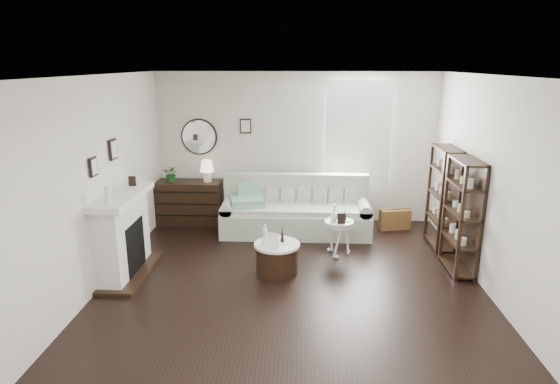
# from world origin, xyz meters

# --- Properties ---
(room) EXTENTS (5.50, 5.50, 5.50)m
(room) POSITION_xyz_m (0.73, 2.70, 1.60)
(room) COLOR black
(room) RESTS_ON ground
(fireplace) EXTENTS (0.50, 1.40, 1.84)m
(fireplace) POSITION_xyz_m (-2.32, 0.30, 0.54)
(fireplace) COLOR white
(fireplace) RESTS_ON ground
(shelf_unit_far) EXTENTS (0.30, 0.80, 1.60)m
(shelf_unit_far) POSITION_xyz_m (2.33, 1.55, 0.80)
(shelf_unit_far) COLOR black
(shelf_unit_far) RESTS_ON ground
(shelf_unit_near) EXTENTS (0.30, 0.80, 1.60)m
(shelf_unit_near) POSITION_xyz_m (2.33, 0.65, 0.80)
(shelf_unit_near) COLOR black
(shelf_unit_near) RESTS_ON ground
(sofa) EXTENTS (2.51, 0.87, 0.98)m
(sofa) POSITION_xyz_m (0.02, 2.08, 0.32)
(sofa) COLOR #B5C0AB
(sofa) RESTS_ON ground
(quilt) EXTENTS (0.65, 0.58, 0.14)m
(quilt) POSITION_xyz_m (-0.81, 1.95, 0.57)
(quilt) COLOR #289467
(quilt) RESTS_ON sofa
(suitcase) EXTENTS (0.56, 0.29, 0.36)m
(suitcase) POSITION_xyz_m (1.76, 2.30, 0.18)
(suitcase) COLOR brown
(suitcase) RESTS_ON ground
(dresser) EXTENTS (1.17, 0.50, 0.78)m
(dresser) POSITION_xyz_m (-1.92, 2.47, 0.39)
(dresser) COLOR black
(dresser) RESTS_ON ground
(table_lamp) EXTENTS (0.28, 0.28, 0.39)m
(table_lamp) POSITION_xyz_m (-1.58, 2.47, 0.98)
(table_lamp) COLOR #F0E4CA
(table_lamp) RESTS_ON dresser
(potted_plant) EXTENTS (0.30, 0.26, 0.30)m
(potted_plant) POSITION_xyz_m (-2.21, 2.42, 0.93)
(potted_plant) COLOR #175118
(potted_plant) RESTS_ON dresser
(drum_table) EXTENTS (0.63, 0.63, 0.44)m
(drum_table) POSITION_xyz_m (-0.21, 0.41, 0.22)
(drum_table) COLOR black
(drum_table) RESTS_ON ground
(pedestal_table) EXTENTS (0.45, 0.45, 0.54)m
(pedestal_table) POSITION_xyz_m (0.69, 1.11, 0.50)
(pedestal_table) COLOR silver
(pedestal_table) RESTS_ON ground
(eiffel_drum) EXTENTS (0.13, 0.13, 0.21)m
(eiffel_drum) POSITION_xyz_m (-0.14, 0.45, 0.55)
(eiffel_drum) COLOR black
(eiffel_drum) RESTS_ON drum_table
(bottle_drum) EXTENTS (0.07, 0.07, 0.30)m
(bottle_drum) POSITION_xyz_m (-0.37, 0.34, 0.59)
(bottle_drum) COLOR silver
(bottle_drum) RESTS_ON drum_table
(card_frame_drum) EXTENTS (0.17, 0.10, 0.21)m
(card_frame_drum) POSITION_xyz_m (-0.26, 0.25, 0.55)
(card_frame_drum) COLOR silver
(card_frame_drum) RESTS_ON drum_table
(eiffel_ped) EXTENTS (0.11, 0.11, 0.17)m
(eiffel_ped) POSITION_xyz_m (0.78, 1.14, 0.63)
(eiffel_ped) COLOR black
(eiffel_ped) RESTS_ON pedestal_table
(flask_ped) EXTENTS (0.14, 0.14, 0.25)m
(flask_ped) POSITION_xyz_m (0.61, 1.13, 0.67)
(flask_ped) COLOR silver
(flask_ped) RESTS_ON pedestal_table
(card_frame_ped) EXTENTS (0.12, 0.07, 0.15)m
(card_frame_ped) POSITION_xyz_m (0.71, 0.99, 0.62)
(card_frame_ped) COLOR black
(card_frame_ped) RESTS_ON pedestal_table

